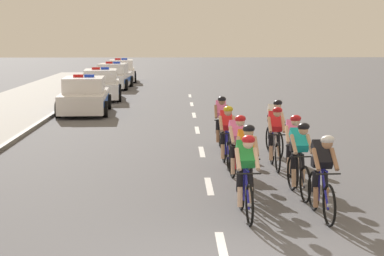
{
  "coord_description": "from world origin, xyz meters",
  "views": [
    {
      "loc": [
        -0.68,
        -8.07,
        3.22
      ],
      "look_at": [
        -0.34,
        6.25,
        1.1
      ],
      "focal_mm": 59.75,
      "sensor_mm": 36.0,
      "label": 1
    }
  ],
  "objects_px": {
    "cyclist_lead": "(246,174)",
    "cyclist_third": "(246,160)",
    "cyclist_sixth": "(294,147)",
    "cyclist_tenth": "(275,127)",
    "cyclist_fifth": "(237,147)",
    "cyclist_ninth": "(221,122)",
    "cyclist_second": "(322,175)",
    "police_car_second": "(101,86)",
    "police_car_third": "(113,77)",
    "cyclist_fourth": "(299,158)",
    "cyclist_seventh": "(227,135)",
    "cyclist_eighth": "(275,136)",
    "police_car_furthest": "(121,72)",
    "police_car_nearest": "(85,97)"
  },
  "relations": [
    {
      "from": "cyclist_second",
      "to": "police_car_nearest",
      "type": "distance_m",
      "value": 16.4
    },
    {
      "from": "cyclist_eighth",
      "to": "police_car_furthest",
      "type": "relative_size",
      "value": 0.38
    },
    {
      "from": "cyclist_fourth",
      "to": "cyclist_eighth",
      "type": "distance_m",
      "value": 2.68
    },
    {
      "from": "cyclist_tenth",
      "to": "police_car_third",
      "type": "distance_m",
      "value": 22.26
    },
    {
      "from": "cyclist_seventh",
      "to": "cyclist_tenth",
      "type": "height_order",
      "value": "same"
    },
    {
      "from": "cyclist_ninth",
      "to": "cyclist_second",
      "type": "bearing_deg",
      "value": -79.18
    },
    {
      "from": "cyclist_lead",
      "to": "cyclist_fourth",
      "type": "distance_m",
      "value": 1.91
    },
    {
      "from": "cyclist_lead",
      "to": "cyclist_fifth",
      "type": "xyz_separation_m",
      "value": [
        0.11,
        2.65,
        0.0
      ]
    },
    {
      "from": "cyclist_third",
      "to": "cyclist_ninth",
      "type": "relative_size",
      "value": 1.0
    },
    {
      "from": "cyclist_sixth",
      "to": "cyclist_fifth",
      "type": "bearing_deg",
      "value": -179.14
    },
    {
      "from": "cyclist_sixth",
      "to": "police_car_nearest",
      "type": "xyz_separation_m",
      "value": [
        -6.29,
        12.42,
        -0.11
      ]
    },
    {
      "from": "cyclist_sixth",
      "to": "police_car_second",
      "type": "xyz_separation_m",
      "value": [
        -6.29,
        18.08,
        -0.11
      ]
    },
    {
      "from": "police_car_second",
      "to": "police_car_third",
      "type": "relative_size",
      "value": 1.01
    },
    {
      "from": "cyclist_second",
      "to": "cyclist_tenth",
      "type": "distance_m",
      "value": 5.81
    },
    {
      "from": "cyclist_eighth",
      "to": "cyclist_seventh",
      "type": "bearing_deg",
      "value": 168.83
    },
    {
      "from": "cyclist_eighth",
      "to": "police_car_nearest",
      "type": "relative_size",
      "value": 0.38
    },
    {
      "from": "cyclist_sixth",
      "to": "cyclist_tenth",
      "type": "xyz_separation_m",
      "value": [
        0.06,
        3.09,
        0.0
      ]
    },
    {
      "from": "cyclist_sixth",
      "to": "police_car_third",
      "type": "xyz_separation_m",
      "value": [
        -6.29,
        24.42,
        -0.11
      ]
    },
    {
      "from": "cyclist_second",
      "to": "cyclist_tenth",
      "type": "xyz_separation_m",
      "value": [
        0.06,
        5.81,
        0.0
      ]
    },
    {
      "from": "cyclist_fourth",
      "to": "police_car_third",
      "type": "xyz_separation_m",
      "value": [
        -6.19,
        25.62,
        -0.11
      ]
    },
    {
      "from": "cyclist_fifth",
      "to": "cyclist_sixth",
      "type": "distance_m",
      "value": 1.22
    },
    {
      "from": "cyclist_second",
      "to": "cyclist_seventh",
      "type": "relative_size",
      "value": 1.0
    },
    {
      "from": "cyclist_eighth",
      "to": "police_car_nearest",
      "type": "height_order",
      "value": "police_car_nearest"
    },
    {
      "from": "cyclist_second",
      "to": "cyclist_fifth",
      "type": "xyz_separation_m",
      "value": [
        -1.23,
        2.71,
        0.0
      ]
    },
    {
      "from": "cyclist_fourth",
      "to": "cyclist_seventh",
      "type": "relative_size",
      "value": 1.0
    },
    {
      "from": "cyclist_sixth",
      "to": "police_car_furthest",
      "type": "relative_size",
      "value": 0.38
    },
    {
      "from": "cyclist_fourth",
      "to": "cyclist_lead",
      "type": "bearing_deg",
      "value": -129.73
    },
    {
      "from": "cyclist_fifth",
      "to": "police_car_nearest",
      "type": "distance_m",
      "value": 13.43
    },
    {
      "from": "cyclist_fourth",
      "to": "cyclist_tenth",
      "type": "relative_size",
      "value": 1.0
    },
    {
      "from": "cyclist_sixth",
      "to": "police_car_third",
      "type": "relative_size",
      "value": 0.39
    },
    {
      "from": "cyclist_seventh",
      "to": "police_car_second",
      "type": "distance_m",
      "value": 17.11
    },
    {
      "from": "cyclist_second",
      "to": "cyclist_sixth",
      "type": "distance_m",
      "value": 2.72
    },
    {
      "from": "cyclist_third",
      "to": "police_car_nearest",
      "type": "bearing_deg",
      "value": 110.26
    },
    {
      "from": "police_car_second",
      "to": "police_car_third",
      "type": "distance_m",
      "value": 6.34
    },
    {
      "from": "cyclist_fourth",
      "to": "cyclist_seventh",
      "type": "bearing_deg",
      "value": 112.66
    },
    {
      "from": "cyclist_fifth",
      "to": "cyclist_ninth",
      "type": "xyz_separation_m",
      "value": [
        -0.07,
        4.08,
        0.0
      ]
    },
    {
      "from": "cyclist_seventh",
      "to": "cyclist_eighth",
      "type": "bearing_deg",
      "value": -11.17
    },
    {
      "from": "cyclist_sixth",
      "to": "police_car_second",
      "type": "distance_m",
      "value": 19.14
    },
    {
      "from": "cyclist_third",
      "to": "cyclist_second",
      "type": "bearing_deg",
      "value": -47.55
    },
    {
      "from": "cyclist_tenth",
      "to": "police_car_furthest",
      "type": "relative_size",
      "value": 0.38
    },
    {
      "from": "cyclist_seventh",
      "to": "police_car_nearest",
      "type": "distance_m",
      "value": 11.81
    },
    {
      "from": "police_car_nearest",
      "to": "cyclist_fourth",
      "type": "bearing_deg",
      "value": -65.57
    },
    {
      "from": "police_car_nearest",
      "to": "cyclist_ninth",
      "type": "bearing_deg",
      "value": -59.1
    },
    {
      "from": "cyclist_fourth",
      "to": "cyclist_third",
      "type": "bearing_deg",
      "value": -168.15
    },
    {
      "from": "cyclist_third",
      "to": "cyclist_seventh",
      "type": "bearing_deg",
      "value": 92.55
    },
    {
      "from": "cyclist_second",
      "to": "cyclist_tenth",
      "type": "relative_size",
      "value": 1.0
    },
    {
      "from": "cyclist_fourth",
      "to": "cyclist_fifth",
      "type": "xyz_separation_m",
      "value": [
        -1.12,
        1.18,
        0.0
      ]
    },
    {
      "from": "cyclist_third",
      "to": "police_car_second",
      "type": "xyz_separation_m",
      "value": [
        -5.11,
        19.51,
        -0.11
      ]
    },
    {
      "from": "cyclist_lead",
      "to": "cyclist_third",
      "type": "height_order",
      "value": "same"
    },
    {
      "from": "cyclist_sixth",
      "to": "cyclist_ninth",
      "type": "xyz_separation_m",
      "value": [
        -1.29,
        4.06,
        0.0
      ]
    }
  ]
}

